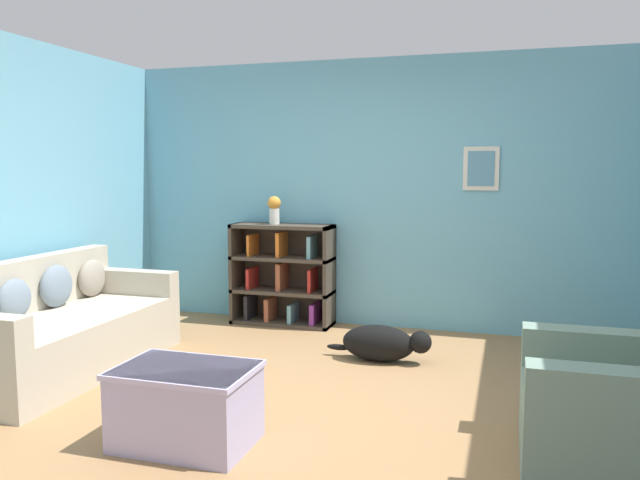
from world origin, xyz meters
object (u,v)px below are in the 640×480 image
Objects in this scene: bookshelf at (283,276)px; recliner_chair at (640,410)px; coffee_table at (186,403)px; dog at (382,343)px; vase at (274,208)px; couch at (57,330)px.

bookshelf reaches higher than recliner_chair.
recliner_chair is 2.40m from coffee_table.
dog is 3.14× the size of vase.
vase is at bearing 144.23° from dog.
bookshelf is 1.00× the size of recliner_chair.
recliner_chair is 3.83m from vase.
bookshelf is at bearing 139.56° from recliner_chair.
vase is (-1.28, 0.92, 1.01)m from dog.
coffee_table is at bearing -79.12° from vase.
recliner_chair is 3.63× the size of vase.
couch is 2.23m from bookshelf.
vase is at bearing -163.94° from bookshelf.
couch is at bearing -119.35° from vase.
vase reaches higher than coffee_table.
vase reaches higher than dog.
recliner_chair is 1.16× the size of dog.
recliner_chair is (2.81, -2.40, -0.15)m from bookshelf.
couch is 2.51× the size of coffee_table.
recliner_chair reaches higher than couch.
couch is 3.98m from recliner_chair.
dog is at bearing -35.77° from vase.
recliner_chair is at bearing -41.94° from dog.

